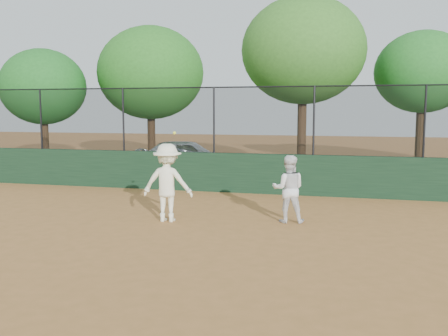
% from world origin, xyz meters
% --- Properties ---
extents(ground, '(80.00, 80.00, 0.00)m').
position_xyz_m(ground, '(0.00, 0.00, 0.00)').
color(ground, '#AB6F37').
rests_on(ground, ground).
extents(back_wall, '(26.00, 0.20, 1.20)m').
position_xyz_m(back_wall, '(0.00, 6.00, 0.60)').
color(back_wall, '#17341E').
rests_on(back_wall, ground).
extents(grass_strip, '(36.00, 12.00, 0.01)m').
position_xyz_m(grass_strip, '(0.00, 12.00, 0.00)').
color(grass_strip, '#325119').
rests_on(grass_strip, ground).
extents(parked_car, '(4.27, 2.43, 1.37)m').
position_xyz_m(parked_car, '(-2.69, 9.88, 0.68)').
color(parked_car, silver).
rests_on(parked_car, ground).
extents(player_second, '(0.80, 0.66, 1.51)m').
position_xyz_m(player_second, '(2.25, 2.36, 0.76)').
color(player_second, white).
rests_on(player_second, ground).
extents(player_main, '(1.18, 0.74, 2.05)m').
position_xyz_m(player_main, '(-0.40, 1.77, 0.88)').
color(player_main, white).
rests_on(player_main, ground).
extents(fence_assembly, '(26.00, 0.06, 2.00)m').
position_xyz_m(fence_assembly, '(-0.03, 6.00, 2.24)').
color(fence_assembly, black).
rests_on(fence_assembly, back_wall).
extents(tree_0, '(3.85, 3.50, 5.18)m').
position_xyz_m(tree_0, '(-9.73, 10.91, 3.50)').
color(tree_0, '#492E1A').
rests_on(tree_0, ground).
extents(tree_1, '(4.90, 4.45, 6.29)m').
position_xyz_m(tree_1, '(-5.45, 12.91, 4.17)').
color(tree_1, '#3D2615').
rests_on(tree_1, ground).
extents(tree_2, '(4.82, 4.38, 6.87)m').
position_xyz_m(tree_2, '(1.64, 11.23, 4.78)').
color(tree_2, '#442B18').
rests_on(tree_2, ground).
extents(tree_3, '(3.78, 3.43, 5.63)m').
position_xyz_m(tree_3, '(6.22, 12.82, 3.98)').
color(tree_3, '#3A2613').
rests_on(tree_3, ground).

